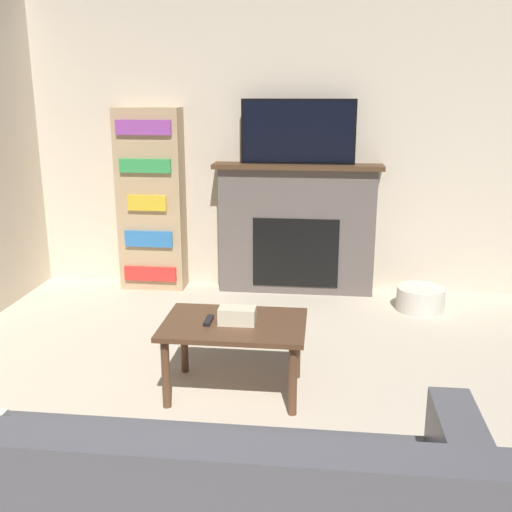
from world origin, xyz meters
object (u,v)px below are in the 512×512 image
fireplace (297,229)px  coffee_table (234,332)px  storage_basket (420,299)px  tv (298,132)px  bookshelf (151,200)px

fireplace → coffee_table: bearing=-97.9°
storage_basket → fireplace: bearing=160.3°
tv → coffee_table: (-0.28, -1.97, -1.07)m
tv → bookshelf: tv is taller
coffee_table → bookshelf: size_ratio=0.52×
coffee_table → storage_basket: size_ratio=2.14×
fireplace → bookshelf: size_ratio=0.90×
tv → coffee_table: size_ratio=1.16×
bookshelf → storage_basket: 2.56m
tv → coffee_table: 2.26m
tv → storage_basket: tv is taller
bookshelf → coffee_table: bearing=-61.6°
tv → storage_basket: size_ratio=2.48×
tv → bookshelf: size_ratio=0.60×
bookshelf → tv: bearing=0.1°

